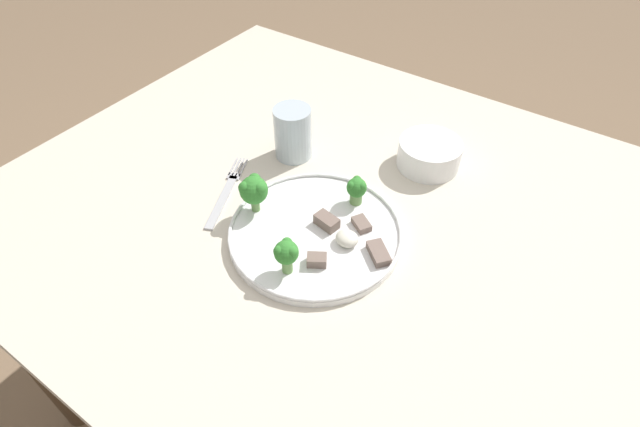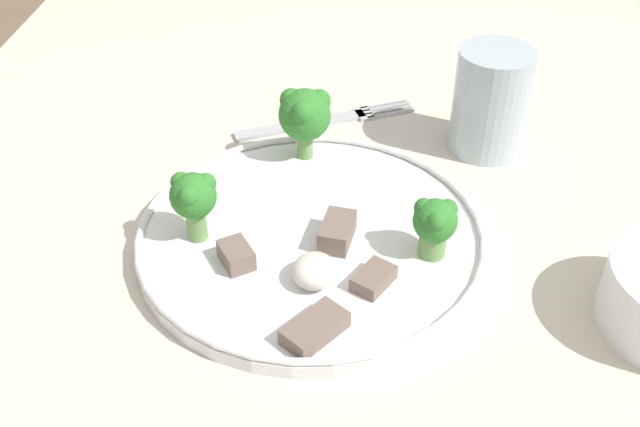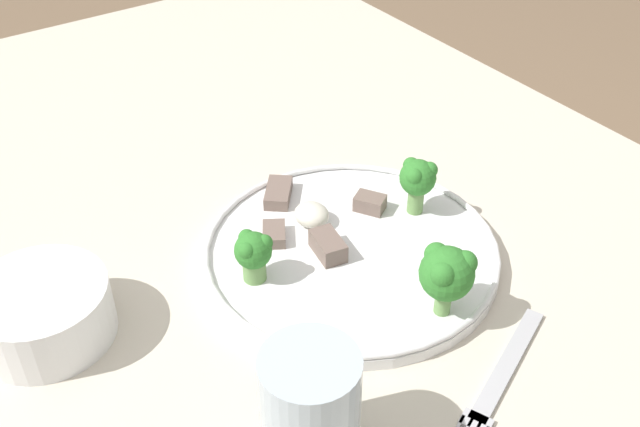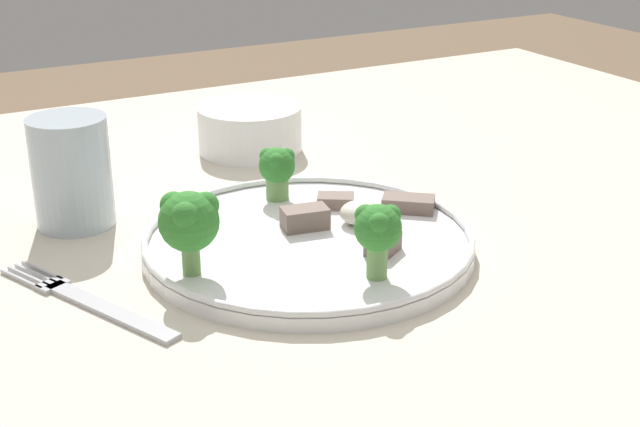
{
  "view_description": "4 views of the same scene",
  "coord_description": "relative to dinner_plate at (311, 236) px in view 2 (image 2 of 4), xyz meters",
  "views": [
    {
      "loc": [
        0.27,
        -0.54,
        1.35
      ],
      "look_at": [
        -0.05,
        -0.08,
        0.8
      ],
      "focal_mm": 28.0,
      "sensor_mm": 36.0,
      "label": 1
    },
    {
      "loc": [
        0.42,
        -0.03,
        1.15
      ],
      "look_at": [
        -0.07,
        -0.07,
        0.77
      ],
      "focal_mm": 42.0,
      "sensor_mm": 36.0,
      "label": 2
    },
    {
      "loc": [
        -0.5,
        0.26,
        1.23
      ],
      "look_at": [
        -0.04,
        -0.05,
        0.8
      ],
      "focal_mm": 42.0,
      "sensor_mm": 36.0,
      "label": 3
    },
    {
      "loc": [
        -0.39,
        -0.7,
        1.07
      ],
      "look_at": [
        -0.04,
        -0.06,
        0.77
      ],
      "focal_mm": 50.0,
      "sensor_mm": 36.0,
      "label": 4
    }
  ],
  "objects": [
    {
      "name": "table",
      "position": [
        0.06,
        0.08,
        -0.1
      ],
      "size": [
        1.32,
        0.99,
        0.74
      ],
      "color": "beige",
      "rests_on": "ground_plane"
    },
    {
      "name": "dinner_plate",
      "position": [
        0.0,
        0.0,
        0.0
      ],
      "size": [
        0.29,
        0.29,
        0.02
      ],
      "color": "white",
      "rests_on": "table"
    },
    {
      "name": "fork",
      "position": [
        -0.19,
        -0.0,
        -0.01
      ],
      "size": [
        0.1,
        0.19,
        0.0
      ],
      "color": "#B2B2B7",
      "rests_on": "table"
    },
    {
      "name": "drinking_glass",
      "position": [
        -0.16,
        0.16,
        0.04
      ],
      "size": [
        0.07,
        0.07,
        0.1
      ],
      "color": "#B2C1CC",
      "rests_on": "table"
    },
    {
      "name": "broccoli_floret_near_rim_left",
      "position": [
        0.02,
        0.1,
        0.03
      ],
      "size": [
        0.04,
        0.03,
        0.05
      ],
      "color": "#709E56",
      "rests_on": "dinner_plate"
    },
    {
      "name": "broccoli_floret_center_left",
      "position": [
        0.01,
        -0.09,
        0.04
      ],
      "size": [
        0.04,
        0.04,
        0.06
      ],
      "color": "#709E56",
      "rests_on": "dinner_plate"
    },
    {
      "name": "broccoli_floret_back_left",
      "position": [
        -0.11,
        -0.02,
        0.05
      ],
      "size": [
        0.05,
        0.05,
        0.07
      ],
      "color": "#709E56",
      "rests_on": "dinner_plate"
    },
    {
      "name": "meat_slice_front_slice",
      "position": [
        0.11,
        0.01,
        0.01
      ],
      "size": [
        0.05,
        0.05,
        0.01
      ],
      "color": "#756056",
      "rests_on": "dinner_plate"
    },
    {
      "name": "meat_slice_middle_slice",
      "position": [
        0.04,
        -0.05,
        0.01
      ],
      "size": [
        0.04,
        0.03,
        0.02
      ],
      "color": "#756056",
      "rests_on": "dinner_plate"
    },
    {
      "name": "meat_slice_rear_slice",
      "position": [
        0.01,
        0.02,
        0.01
      ],
      "size": [
        0.04,
        0.03,
        0.02
      ],
      "color": "#756056",
      "rests_on": "dinner_plate"
    },
    {
      "name": "meat_slice_edge_slice",
      "position": [
        0.05,
        0.05,
        0.01
      ],
      "size": [
        0.04,
        0.04,
        0.01
      ],
      "color": "#756056",
      "rests_on": "dinner_plate"
    },
    {
      "name": "sauce_dollop",
      "position": [
        0.06,
        0.01,
        0.01
      ],
      "size": [
        0.04,
        0.03,
        0.02
      ],
      "color": "silver",
      "rests_on": "dinner_plate"
    }
  ]
}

